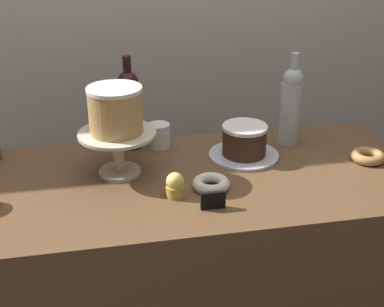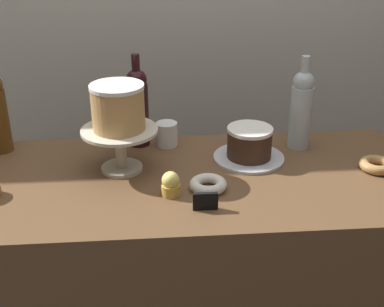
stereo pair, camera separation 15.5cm
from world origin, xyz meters
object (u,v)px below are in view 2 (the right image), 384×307
object	(u,v)px
cupcake_lemon	(171,184)
donut_maple	(377,165)
chocolate_round_cake	(249,142)
donut_sugar	(208,185)
white_layer_cake	(118,107)
coffee_cup_ceramic	(167,134)
wine_bottle_clear	(301,108)
cake_stand_pedestal	(120,142)
price_sign_chalkboard	(205,201)
wine_bottle_dark_red	(138,106)

from	to	relation	value
cupcake_lemon	donut_maple	xyz separation A→B (m)	(0.67, 0.11, -0.02)
chocolate_round_cake	cupcake_lemon	bearing A→B (deg)	-141.20
donut_maple	donut_sugar	size ratio (longest dim) A/B	1.00
white_layer_cake	donut_sugar	size ratio (longest dim) A/B	1.48
cupcake_lemon	donut_sugar	distance (m)	0.12
coffee_cup_ceramic	donut_sugar	bearing A→B (deg)	-71.31
coffee_cup_ceramic	chocolate_round_cake	bearing A→B (deg)	-26.52
white_layer_cake	wine_bottle_clear	world-z (taller)	wine_bottle_clear
cake_stand_pedestal	cupcake_lemon	world-z (taller)	cake_stand_pedestal
white_layer_cake	price_sign_chalkboard	xyz separation A→B (m)	(0.24, -0.26, -0.19)
cupcake_lemon	coffee_cup_ceramic	bearing A→B (deg)	89.79
wine_bottle_clear	cake_stand_pedestal	bearing A→B (deg)	-168.05
donut_maple	donut_sugar	xyz separation A→B (m)	(-0.55, -0.08, 0.00)
white_layer_cake	donut_sugar	world-z (taller)	white_layer_cake
white_layer_cake	donut_maple	xyz separation A→B (m)	(0.82, -0.07, -0.20)
cupcake_lemon	donut_sugar	bearing A→B (deg)	11.72
cupcake_lemon	donut_maple	world-z (taller)	cupcake_lemon
cake_stand_pedestal	wine_bottle_dark_red	bearing A→B (deg)	75.01
price_sign_chalkboard	cake_stand_pedestal	bearing A→B (deg)	132.66
white_layer_cake	price_sign_chalkboard	size ratio (longest dim) A/B	2.36
donut_maple	wine_bottle_dark_red	bearing A→B (deg)	160.63
wine_bottle_dark_red	donut_maple	world-z (taller)	wine_bottle_dark_red
wine_bottle_clear	wine_bottle_dark_red	world-z (taller)	same
white_layer_cake	chocolate_round_cake	world-z (taller)	white_layer_cake
white_layer_cake	donut_maple	world-z (taller)	white_layer_cake
wine_bottle_dark_red	donut_sugar	distance (m)	0.43
coffee_cup_ceramic	cake_stand_pedestal	bearing A→B (deg)	-130.28
white_layer_cake	coffee_cup_ceramic	xyz separation A→B (m)	(0.15, 0.18, -0.17)
wine_bottle_dark_red	cupcake_lemon	distance (m)	0.40
chocolate_round_cake	wine_bottle_clear	world-z (taller)	wine_bottle_clear
wine_bottle_dark_red	price_sign_chalkboard	distance (m)	0.51
chocolate_round_cake	coffee_cup_ceramic	world-z (taller)	chocolate_round_cake
wine_bottle_dark_red	coffee_cup_ceramic	xyz separation A→B (m)	(0.10, -0.02, -0.10)
wine_bottle_clear	white_layer_cake	bearing A→B (deg)	-168.05
white_layer_cake	cake_stand_pedestal	bearing A→B (deg)	90.00
chocolate_round_cake	wine_bottle_clear	size ratio (longest dim) A/B	0.46
price_sign_chalkboard	wine_bottle_dark_red	bearing A→B (deg)	112.21
donut_sugar	coffee_cup_ceramic	world-z (taller)	coffee_cup_ceramic
white_layer_cake	wine_bottle_dark_red	world-z (taller)	wine_bottle_dark_red
chocolate_round_cake	cupcake_lemon	distance (m)	0.35
wine_bottle_clear	donut_maple	xyz separation A→B (m)	(0.21, -0.20, -0.13)
donut_sugar	donut_maple	bearing A→B (deg)	8.39
cake_stand_pedestal	donut_sugar	world-z (taller)	cake_stand_pedestal
donut_sugar	price_sign_chalkboard	bearing A→B (deg)	-100.26
cupcake_lemon	coffee_cup_ceramic	distance (m)	0.35
cake_stand_pedestal	price_sign_chalkboard	size ratio (longest dim) A/B	3.43
donut_maple	coffee_cup_ceramic	size ratio (longest dim) A/B	1.32
donut_sugar	cake_stand_pedestal	bearing A→B (deg)	150.15
donut_maple	price_sign_chalkboard	distance (m)	0.61
wine_bottle_dark_red	cupcake_lemon	xyz separation A→B (m)	(0.10, -0.37, -0.11)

